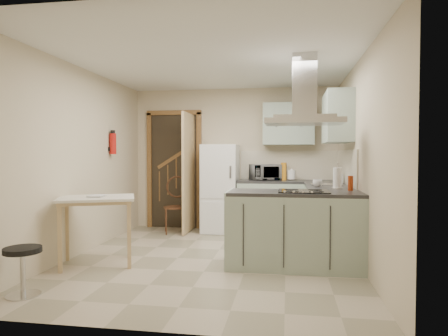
% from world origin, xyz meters
% --- Properties ---
extents(floor, '(4.20, 4.20, 0.00)m').
position_xyz_m(floor, '(0.00, 0.00, 0.00)').
color(floor, tan).
rests_on(floor, ground).
extents(ceiling, '(4.20, 4.20, 0.00)m').
position_xyz_m(ceiling, '(0.00, 0.00, 2.50)').
color(ceiling, silver).
rests_on(ceiling, back_wall).
extents(back_wall, '(3.60, 0.00, 3.60)m').
position_xyz_m(back_wall, '(0.00, 2.10, 1.25)').
color(back_wall, beige).
rests_on(back_wall, floor).
extents(left_wall, '(0.00, 4.20, 4.20)m').
position_xyz_m(left_wall, '(-1.80, 0.00, 1.25)').
color(left_wall, beige).
rests_on(left_wall, floor).
extents(right_wall, '(0.00, 4.20, 4.20)m').
position_xyz_m(right_wall, '(1.80, 0.00, 1.25)').
color(right_wall, beige).
rests_on(right_wall, floor).
extents(doorway, '(1.10, 0.12, 2.10)m').
position_xyz_m(doorway, '(-1.10, 2.07, 1.05)').
color(doorway, brown).
rests_on(doorway, floor).
extents(fridge, '(0.60, 0.60, 1.50)m').
position_xyz_m(fridge, '(-0.20, 1.80, 0.75)').
color(fridge, white).
rests_on(fridge, floor).
extents(counter_back, '(1.08, 0.60, 0.90)m').
position_xyz_m(counter_back, '(0.66, 1.80, 0.45)').
color(counter_back, '#9EB2A0').
rests_on(counter_back, floor).
extents(counter_right, '(0.60, 1.95, 0.90)m').
position_xyz_m(counter_right, '(1.50, 1.12, 0.45)').
color(counter_right, '#9EB2A0').
rests_on(counter_right, floor).
extents(splashback, '(1.68, 0.02, 0.50)m').
position_xyz_m(splashback, '(0.96, 2.09, 1.15)').
color(splashback, beige).
rests_on(splashback, counter_back).
extents(wall_cabinet_back, '(0.85, 0.35, 0.70)m').
position_xyz_m(wall_cabinet_back, '(0.95, 1.93, 1.85)').
color(wall_cabinet_back, '#9EB2A0').
rests_on(wall_cabinet_back, back_wall).
extents(wall_cabinet_right, '(0.35, 0.90, 0.70)m').
position_xyz_m(wall_cabinet_right, '(1.62, 0.85, 1.85)').
color(wall_cabinet_right, '#9EB2A0').
rests_on(wall_cabinet_right, right_wall).
extents(peninsula, '(1.55, 0.65, 0.90)m').
position_xyz_m(peninsula, '(1.02, -0.18, 0.45)').
color(peninsula, '#9EB2A0').
rests_on(peninsula, floor).
extents(hob, '(0.58, 0.50, 0.01)m').
position_xyz_m(hob, '(1.12, -0.18, 0.91)').
color(hob, black).
rests_on(hob, peninsula).
extents(extractor_hood, '(0.90, 0.55, 0.10)m').
position_xyz_m(extractor_hood, '(1.12, -0.18, 1.72)').
color(extractor_hood, silver).
rests_on(extractor_hood, ceiling).
extents(sink, '(0.45, 0.40, 0.01)m').
position_xyz_m(sink, '(1.50, 0.95, 0.91)').
color(sink, silver).
rests_on(sink, counter_right).
extents(fire_extinguisher, '(0.10, 0.10, 0.32)m').
position_xyz_m(fire_extinguisher, '(-1.74, 0.90, 1.50)').
color(fire_extinguisher, '#B2140F').
rests_on(fire_extinguisher, left_wall).
extents(drop_leaf_table, '(1.06, 0.94, 0.82)m').
position_xyz_m(drop_leaf_table, '(-1.34, -0.44, 0.41)').
color(drop_leaf_table, '#DBC887').
rests_on(drop_leaf_table, floor).
extents(bentwood_chair, '(0.49, 0.49, 0.87)m').
position_xyz_m(bentwood_chair, '(-0.94, 1.58, 0.44)').
color(bentwood_chair, '#552A1C').
rests_on(bentwood_chair, floor).
extents(stool, '(0.42, 0.42, 0.46)m').
position_xyz_m(stool, '(-1.53, -1.56, 0.23)').
color(stool, black).
rests_on(stool, floor).
extents(microwave, '(0.57, 0.49, 0.27)m').
position_xyz_m(microwave, '(0.56, 1.86, 1.03)').
color(microwave, black).
rests_on(microwave, counter_back).
extents(kettle, '(0.17, 0.17, 0.19)m').
position_xyz_m(kettle, '(1.01, 1.84, 1.00)').
color(kettle, white).
rests_on(kettle, counter_back).
extents(cereal_box, '(0.09, 0.20, 0.29)m').
position_xyz_m(cereal_box, '(0.88, 1.91, 1.05)').
color(cereal_box, orange).
rests_on(cereal_box, counter_back).
extents(soap_bottle, '(0.10, 0.11, 0.22)m').
position_xyz_m(soap_bottle, '(1.69, 1.16, 1.01)').
color(soap_bottle, '#B5B3BF').
rests_on(soap_bottle, counter_right).
extents(paper_towel, '(0.13, 0.13, 0.28)m').
position_xyz_m(paper_towel, '(1.57, 0.29, 1.04)').
color(paper_towel, white).
rests_on(paper_towel, counter_right).
extents(cup, '(0.16, 0.16, 0.10)m').
position_xyz_m(cup, '(1.34, 0.51, 0.95)').
color(cup, white).
rests_on(cup, counter_right).
extents(red_bottle, '(0.08, 0.08, 0.18)m').
position_xyz_m(red_bottle, '(1.69, 0.03, 0.99)').
color(red_bottle, '#A3330D').
rests_on(red_bottle, peninsula).
extents(book, '(0.21, 0.26, 0.11)m').
position_xyz_m(book, '(-1.44, -0.43, 0.88)').
color(book, '#A0353D').
rests_on(book, drop_leaf_table).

